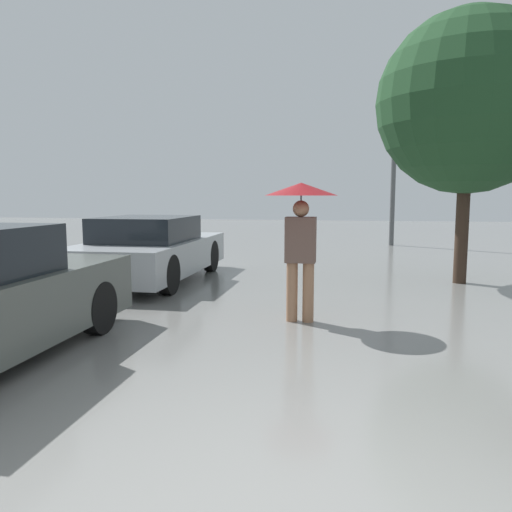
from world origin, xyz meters
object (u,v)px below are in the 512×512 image
object	(u,v)px
parked_car_farthest	(150,250)
tree	(468,103)
street_lamp	(394,146)
pedestrian	(301,216)

from	to	relation	value
parked_car_farthest	tree	bearing A→B (deg)	7.77
tree	street_lamp	size ratio (longest dim) A/B	0.96
parked_car_farthest	tree	size ratio (longest dim) A/B	0.85
street_lamp	pedestrian	bearing A→B (deg)	-100.81
pedestrian	tree	xyz separation A→B (m)	(2.61, 3.33, 1.86)
parked_car_farthest	street_lamp	bearing A→B (deg)	56.93
parked_car_farthest	street_lamp	size ratio (longest dim) A/B	0.81
tree	street_lamp	world-z (taller)	street_lamp
parked_car_farthest	street_lamp	distance (m)	9.52
pedestrian	parked_car_farthest	distance (m)	4.06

